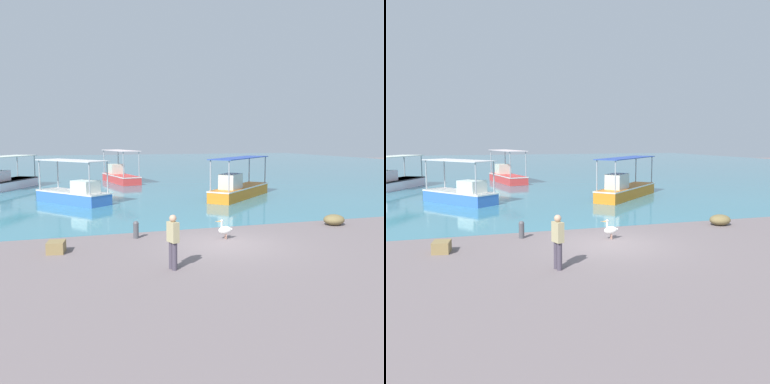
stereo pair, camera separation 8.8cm
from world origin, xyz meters
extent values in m
plane|color=slate|center=(0.00, 0.00, 0.00)|extent=(120.00, 120.00, 0.00)
cube|color=teal|center=(0.00, 48.00, 0.00)|extent=(110.00, 90.00, 0.00)
cube|color=white|center=(-9.80, 21.95, 0.37)|extent=(4.33, 6.04, 0.73)
cube|color=black|center=(-9.80, 21.95, 0.70)|extent=(4.39, 6.10, 0.08)
cylinder|color=#99999E|center=(-9.29, 24.70, 1.64)|extent=(0.08, 0.08, 1.81)
cylinder|color=#99999E|center=(-7.86, 23.96, 1.64)|extent=(0.08, 0.08, 1.81)
cube|color=silver|center=(-9.80, 21.95, 2.57)|extent=(4.33, 5.91, 0.05)
cube|color=red|center=(-0.54, 24.20, 0.36)|extent=(2.73, 6.36, 0.70)
cube|color=silver|center=(-0.54, 24.20, 0.67)|extent=(2.78, 6.40, 0.08)
cylinder|color=#99999E|center=(0.66, 21.54, 1.79)|extent=(0.08, 0.08, 2.17)
cylinder|color=#99999E|center=(-0.72, 21.28, 1.79)|extent=(0.08, 0.08, 2.17)
cylinder|color=#99999E|center=(-0.37, 27.11, 1.79)|extent=(0.08, 0.08, 2.17)
cylinder|color=#99999E|center=(-1.75, 26.85, 1.79)|extent=(0.08, 0.08, 2.17)
cube|color=beige|center=(-0.54, 24.20, 2.90)|extent=(2.80, 6.18, 0.05)
cube|color=beige|center=(-0.80, 25.56, 1.16)|extent=(1.37, 1.52, 0.90)
cube|color=orange|center=(5.71, 11.68, 0.38)|extent=(6.04, 5.86, 0.76)
cube|color=silver|center=(5.71, 11.68, 0.72)|extent=(6.10, 5.92, 0.08)
cylinder|color=#99999E|center=(7.61, 14.35, 1.71)|extent=(0.08, 0.08, 1.90)
cylinder|color=#99999E|center=(8.47, 13.45, 1.71)|extent=(0.08, 0.08, 1.90)
cylinder|color=#99999E|center=(2.96, 9.90, 1.71)|extent=(0.08, 0.08, 1.90)
cylinder|color=#99999E|center=(3.81, 9.01, 1.71)|extent=(0.08, 0.08, 1.90)
cube|color=#2C4698|center=(5.71, 11.68, 2.69)|extent=(5.97, 5.80, 0.05)
cube|color=beige|center=(4.58, 10.60, 1.25)|extent=(1.84, 1.82, 0.98)
cube|color=#3669C2|center=(-5.11, 12.61, 0.37)|extent=(4.44, 5.13, 0.73)
cube|color=silver|center=(-5.11, 12.61, 0.69)|extent=(4.49, 5.19, 0.08)
cylinder|color=#99999E|center=(-7.08, 14.06, 1.67)|extent=(0.08, 0.08, 1.87)
cylinder|color=#99999E|center=(-5.98, 14.90, 1.67)|extent=(0.08, 0.08, 1.87)
cylinder|color=#99999E|center=(-4.25, 10.31, 1.67)|extent=(0.08, 0.08, 1.87)
cylinder|color=#99999E|center=(-3.14, 11.15, 1.67)|extent=(0.08, 0.08, 1.87)
cube|color=silver|center=(-5.11, 12.61, 2.63)|extent=(4.40, 5.03, 0.05)
cube|color=silver|center=(-4.41, 11.67, 1.10)|extent=(1.78, 1.84, 0.73)
cylinder|color=#E0997A|center=(0.35, 0.77, 0.11)|extent=(0.03, 0.03, 0.22)
cylinder|color=#E0997A|center=(0.34, 0.87, 0.11)|extent=(0.03, 0.03, 0.22)
ellipsoid|color=white|center=(0.31, 0.82, 0.36)|extent=(0.58, 0.33, 0.32)
ellipsoid|color=white|center=(0.56, 0.84, 0.38)|extent=(0.17, 0.13, 0.10)
cylinder|color=white|center=(0.16, 0.81, 0.58)|extent=(0.07, 0.07, 0.26)
sphere|color=white|center=(0.16, 0.81, 0.74)|extent=(0.11, 0.11, 0.11)
cone|color=#E5933F|center=(0.00, 0.79, 0.73)|extent=(0.30, 0.08, 0.06)
cylinder|color=#47474C|center=(-3.04, 2.01, 0.28)|extent=(0.22, 0.22, 0.56)
sphere|color=#4C4C51|center=(-3.04, 2.01, 0.59)|extent=(0.23, 0.23, 0.23)
cylinder|color=#423B49|center=(-2.69, -2.32, 0.42)|extent=(0.16, 0.16, 0.85)
cylinder|color=#423B49|center=(-2.64, -2.49, 0.42)|extent=(0.16, 0.16, 0.85)
cube|color=tan|center=(-2.67, -2.41, 1.16)|extent=(0.33, 0.45, 0.62)
sphere|color=tan|center=(-2.67, -2.41, 1.58)|extent=(0.22, 0.22, 0.22)
ellipsoid|color=olive|center=(6.14, 1.90, 0.25)|extent=(0.98, 0.83, 0.49)
cube|color=olive|center=(-6.08, 0.67, 0.20)|extent=(0.69, 0.80, 0.41)
camera|label=1|loc=(-5.88, -14.64, 3.95)|focal=40.00mm
camera|label=2|loc=(-5.79, -14.67, 3.95)|focal=40.00mm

